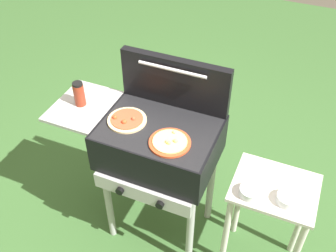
{
  "coord_description": "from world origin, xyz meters",
  "views": [
    {
      "loc": [
        0.67,
        -1.44,
        2.31
      ],
      "look_at": [
        0.05,
        0.0,
        0.92
      ],
      "focal_mm": 42.23,
      "sensor_mm": 36.0,
      "label": 1
    }
  ],
  "objects_px": {
    "grill": "(157,145)",
    "topping_bowl_near": "(250,192)",
    "pizza_cheese": "(170,142)",
    "sauce_jar": "(79,94)",
    "pizza_pepperoni": "(127,120)",
    "topping_bowl_far": "(288,199)",
    "prep_table": "(269,210)"
  },
  "relations": [
    {
      "from": "sauce_jar",
      "to": "prep_table",
      "type": "xyz_separation_m",
      "value": [
        1.15,
        0.0,
        -0.46
      ]
    },
    {
      "from": "pizza_pepperoni",
      "to": "topping_bowl_far",
      "type": "relative_size",
      "value": 1.85
    },
    {
      "from": "grill",
      "to": "pizza_cheese",
      "type": "bearing_deg",
      "value": -39.15
    },
    {
      "from": "topping_bowl_near",
      "to": "grill",
      "type": "bearing_deg",
      "value": 169.98
    },
    {
      "from": "prep_table",
      "to": "pizza_cheese",
      "type": "bearing_deg",
      "value": -169.83
    },
    {
      "from": "topping_bowl_far",
      "to": "pizza_pepperoni",
      "type": "bearing_deg",
      "value": 177.25
    },
    {
      "from": "pizza_cheese",
      "to": "topping_bowl_near",
      "type": "relative_size",
      "value": 1.95
    },
    {
      "from": "sauce_jar",
      "to": "topping_bowl_far",
      "type": "relative_size",
      "value": 1.27
    },
    {
      "from": "pizza_cheese",
      "to": "topping_bowl_near",
      "type": "bearing_deg",
      "value": -0.49
    },
    {
      "from": "grill",
      "to": "pizza_cheese",
      "type": "height_order",
      "value": "pizza_cheese"
    },
    {
      "from": "pizza_cheese",
      "to": "topping_bowl_far",
      "type": "distance_m",
      "value": 0.66
    },
    {
      "from": "pizza_cheese",
      "to": "prep_table",
      "type": "bearing_deg",
      "value": 10.17
    },
    {
      "from": "topping_bowl_near",
      "to": "pizza_pepperoni",
      "type": "bearing_deg",
      "value": 174.21
    },
    {
      "from": "grill",
      "to": "topping_bowl_near",
      "type": "bearing_deg",
      "value": -10.02
    },
    {
      "from": "pizza_pepperoni",
      "to": "topping_bowl_far",
      "type": "height_order",
      "value": "pizza_pepperoni"
    },
    {
      "from": "grill",
      "to": "topping_bowl_far",
      "type": "relative_size",
      "value": 8.23
    },
    {
      "from": "pizza_pepperoni",
      "to": "topping_bowl_near",
      "type": "xyz_separation_m",
      "value": [
        0.73,
        -0.07,
        -0.18
      ]
    },
    {
      "from": "sauce_jar",
      "to": "topping_bowl_far",
      "type": "xyz_separation_m",
      "value": [
        1.23,
        -0.07,
        -0.24
      ]
    },
    {
      "from": "topping_bowl_near",
      "to": "topping_bowl_far",
      "type": "distance_m",
      "value": 0.19
    },
    {
      "from": "pizza_pepperoni",
      "to": "topping_bowl_far",
      "type": "xyz_separation_m",
      "value": [
        0.92,
        -0.04,
        -0.18
      ]
    },
    {
      "from": "grill",
      "to": "sauce_jar",
      "type": "bearing_deg",
      "value": 179.56
    },
    {
      "from": "grill",
      "to": "sauce_jar",
      "type": "height_order",
      "value": "sauce_jar"
    },
    {
      "from": "prep_table",
      "to": "topping_bowl_near",
      "type": "xyz_separation_m",
      "value": [
        -0.11,
        -0.1,
        0.22
      ]
    },
    {
      "from": "sauce_jar",
      "to": "pizza_pepperoni",
      "type": "bearing_deg",
      "value": -5.3
    },
    {
      "from": "pizza_cheese",
      "to": "topping_bowl_far",
      "type": "bearing_deg",
      "value": 2.39
    },
    {
      "from": "pizza_cheese",
      "to": "sauce_jar",
      "type": "height_order",
      "value": "sauce_jar"
    },
    {
      "from": "pizza_cheese",
      "to": "sauce_jar",
      "type": "xyz_separation_m",
      "value": [
        -0.6,
        0.1,
        0.06
      ]
    },
    {
      "from": "topping_bowl_near",
      "to": "topping_bowl_far",
      "type": "height_order",
      "value": "same"
    },
    {
      "from": "pizza_cheese",
      "to": "topping_bowl_near",
      "type": "height_order",
      "value": "pizza_cheese"
    },
    {
      "from": "pizza_cheese",
      "to": "topping_bowl_far",
      "type": "xyz_separation_m",
      "value": [
        0.63,
        0.03,
        -0.18
      ]
    },
    {
      "from": "pizza_cheese",
      "to": "grill",
      "type": "bearing_deg",
      "value": 140.85
    },
    {
      "from": "sauce_jar",
      "to": "prep_table",
      "type": "height_order",
      "value": "sauce_jar"
    }
  ]
}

